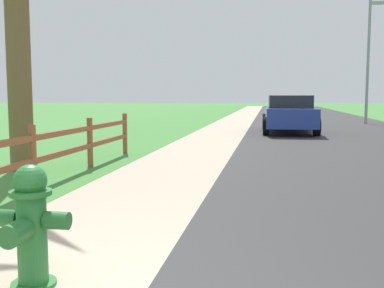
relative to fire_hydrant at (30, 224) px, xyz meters
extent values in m
plane|color=#47873C|center=(0.86, 24.01, -0.48)|extent=(120.00, 120.00, 0.00)
cube|color=#333333|center=(4.36, 26.01, -0.47)|extent=(7.00, 66.00, 0.01)
cube|color=#BFA98F|center=(-2.14, 26.01, -0.47)|extent=(6.00, 66.00, 0.01)
cube|color=#47873C|center=(-3.64, 26.01, -0.47)|extent=(5.00, 66.00, 0.00)
cylinder|color=#287233|center=(0.00, 0.02, -0.11)|extent=(0.22, 0.22, 0.73)
cylinder|color=#287233|center=(0.00, 0.02, -0.46)|extent=(0.33, 0.33, 0.03)
cylinder|color=#287233|center=(0.00, 0.02, 0.23)|extent=(0.31, 0.31, 0.03)
sphere|color=#287233|center=(0.00, 0.02, 0.32)|extent=(0.24, 0.24, 0.24)
cube|color=#22612B|center=(0.00, 0.02, 0.39)|extent=(0.04, 0.04, 0.04)
cylinder|color=#22612B|center=(-0.20, 0.02, 0.03)|extent=(0.18, 0.13, 0.13)
cylinder|color=#22612B|center=(0.20, 0.02, 0.03)|extent=(0.18, 0.13, 0.13)
cylinder|color=#22612B|center=(0.00, -0.20, -0.01)|extent=(0.16, 0.22, 0.16)
cylinder|color=brown|center=(-1.73, 3.24, 0.01)|extent=(0.11, 0.11, 0.98)
cylinder|color=brown|center=(-1.73, 5.46, 0.01)|extent=(0.11, 0.11, 0.98)
cylinder|color=brown|center=(-1.73, 7.69, 0.01)|extent=(0.11, 0.11, 0.98)
cube|color=brown|center=(-1.73, 3.24, -0.04)|extent=(0.07, 8.89, 0.09)
cube|color=brown|center=(-1.73, 3.24, 0.31)|extent=(0.07, 8.89, 0.09)
cylinder|color=brown|center=(-2.88, 4.98, 2.42)|extent=(0.44, 0.44, 5.79)
cube|color=navy|center=(2.46, 15.12, 0.14)|extent=(1.85, 4.91, 0.68)
cube|color=#1E232B|center=(2.46, 14.94, 0.71)|extent=(1.60, 2.43, 0.46)
cylinder|color=black|center=(3.37, 13.62, -0.15)|extent=(0.23, 0.66, 0.66)
cylinder|color=black|center=(1.61, 13.59, -0.15)|extent=(0.23, 0.66, 0.66)
cylinder|color=black|center=(3.31, 16.64, -0.15)|extent=(0.23, 0.66, 0.66)
cylinder|color=black|center=(1.55, 16.61, -0.15)|extent=(0.23, 0.66, 0.66)
cylinder|color=gray|center=(6.49, 21.25, 2.55)|extent=(0.14, 0.14, 6.05)
cube|color=#999999|center=(7.04, 21.25, 5.42)|extent=(1.10, 0.20, 0.14)
camera|label=1|loc=(1.71, -3.07, 0.94)|focal=43.42mm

